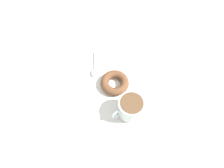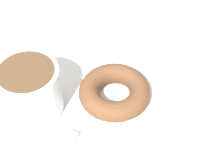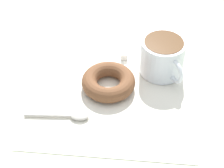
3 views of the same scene
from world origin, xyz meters
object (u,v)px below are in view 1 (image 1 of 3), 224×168
(coffee_cup, at_px, (131,107))
(sugar_cube, at_px, (140,91))
(spoon, at_px, (94,69))
(donut, at_px, (115,83))

(coffee_cup, distance_m, sugar_cube, 0.10)
(spoon, xyz_separation_m, sugar_cube, (-0.18, 0.10, 0.00))
(coffee_cup, xyz_separation_m, spoon, (0.14, -0.18, -0.04))
(donut, distance_m, sugar_cube, 0.10)
(coffee_cup, height_order, spoon, coffee_cup)
(donut, relative_size, sugar_cube, 7.66)
(coffee_cup, height_order, sugar_cube, coffee_cup)
(coffee_cup, bearing_deg, spoon, -52.05)
(coffee_cup, relative_size, sugar_cube, 8.09)
(donut, bearing_deg, coffee_cup, 116.38)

